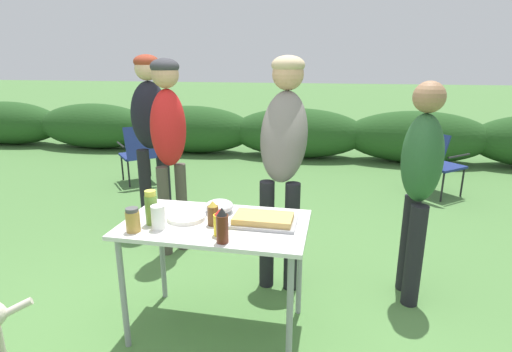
{
  "coord_description": "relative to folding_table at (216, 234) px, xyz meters",
  "views": [
    {
      "loc": [
        0.68,
        -2.12,
        1.67
      ],
      "look_at": [
        0.14,
        0.52,
        0.89
      ],
      "focal_mm": 28.0,
      "sensor_mm": 36.0,
      "label": 1
    }
  ],
  "objects": [
    {
      "name": "bbq_sauce_bottle",
      "position": [
        0.12,
        -0.25,
        0.17
      ],
      "size": [
        0.07,
        0.07,
        0.2
      ],
      "color": "#562314",
      "rests_on": "folding_table"
    },
    {
      "name": "relish_jar",
      "position": [
        -0.36,
        -0.1,
        0.18
      ],
      "size": [
        0.07,
        0.07,
        0.21
      ],
      "color": "olive",
      "rests_on": "folding_table"
    },
    {
      "name": "standing_person_in_red_jacket",
      "position": [
        1.25,
        0.64,
        0.26
      ],
      "size": [
        0.28,
        0.38,
        1.55
      ],
      "rotation": [
        0.0,
        0.0,
        -1.52
      ],
      "color": "black",
      "rests_on": "ground"
    },
    {
      "name": "beer_bottle",
      "position": [
        -0.0,
        -0.04,
        0.15
      ],
      "size": [
        0.07,
        0.07,
        0.15
      ],
      "color": "brown",
      "rests_on": "folding_table"
    },
    {
      "name": "mustard_bottle",
      "position": [
        0.08,
        -0.17,
        0.15
      ],
      "size": [
        0.07,
        0.07,
        0.15
      ],
      "color": "yellow",
      "rests_on": "folding_table"
    },
    {
      "name": "standing_person_in_dark_puffer",
      "position": [
        -1.12,
        1.52,
        0.41
      ],
      "size": [
        0.46,
        0.46,
        1.73
      ],
      "rotation": [
        0.0,
        0.0,
        0.79
      ],
      "color": "black",
      "rests_on": "ground"
    },
    {
      "name": "camp_chair_green_behind_table",
      "position": [
        -1.98,
        2.85,
        -0.2
      ],
      "size": [
        0.74,
        0.75,
        0.83
      ],
      "rotation": [
        0.0,
        0.0,
        0.73
      ],
      "color": "navy",
      "rests_on": "ground"
    },
    {
      "name": "spice_jar",
      "position": [
        -0.41,
        -0.22,
        0.15
      ],
      "size": [
        0.08,
        0.08,
        0.14
      ],
      "color": "#B2893D",
      "rests_on": "folding_table"
    },
    {
      "name": "plate_stack",
      "position": [
        -0.19,
        0.01,
        0.09
      ],
      "size": [
        0.23,
        0.23,
        0.03
      ],
      "primitive_type": "cylinder",
      "color": "white",
      "rests_on": "folding_table"
    },
    {
      "name": "food_tray",
      "position": [
        0.29,
        0.03,
        0.1
      ],
      "size": [
        0.39,
        0.23,
        0.06
      ],
      "color": "#9E9EA3",
      "rests_on": "folding_table"
    },
    {
      "name": "standing_person_in_olive_jacket",
      "position": [
        0.31,
        0.7,
        0.43
      ],
      "size": [
        0.36,
        0.49,
        1.71
      ],
      "rotation": [
        0.0,
        0.0,
        -0.03
      ],
      "color": "black",
      "rests_on": "ground"
    },
    {
      "name": "shrub_hedge",
      "position": [
        0.0,
        4.91,
        -0.23
      ],
      "size": [
        14.4,
        0.9,
        0.87
      ],
      "color": "#234C1E",
      "rests_on": "ground"
    },
    {
      "name": "folding_table",
      "position": [
        0.0,
        0.0,
        0.0
      ],
      "size": [
        1.1,
        0.64,
        0.74
      ],
      "color": "silver",
      "rests_on": "ground"
    },
    {
      "name": "camp_chair_near_hedge",
      "position": [
        1.92,
        3.09,
        -0.2
      ],
      "size": [
        0.75,
        0.74,
        0.83
      ],
      "rotation": [
        0.0,
        0.0,
        -0.84
      ],
      "color": "navy",
      "rests_on": "ground"
    },
    {
      "name": "standing_person_with_beanie",
      "position": [
        -0.7,
        0.98,
        0.43
      ],
      "size": [
        0.37,
        0.38,
        1.69
      ],
      "rotation": [
        0.0,
        0.0,
        0.86
      ],
      "color": "#4C473D",
      "rests_on": "ground"
    },
    {
      "name": "ground_plane",
      "position": [
        0.0,
        0.0,
        -0.66
      ],
      "size": [
        60.0,
        60.0,
        0.0
      ],
      "primitive_type": "plane",
      "color": "#4C7A3D"
    },
    {
      "name": "mixing_bowl",
      "position": [
        -0.02,
        0.16,
        0.12
      ],
      "size": [
        0.18,
        0.18,
        0.08
      ],
      "primitive_type": "ellipsoid",
      "color": "silver",
      "rests_on": "folding_table"
    },
    {
      "name": "paper_cup_stack",
      "position": [
        -0.29,
        -0.16,
        0.15
      ],
      "size": [
        0.08,
        0.08,
        0.14
      ],
      "primitive_type": "cylinder",
      "color": "white",
      "rests_on": "folding_table"
    }
  ]
}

